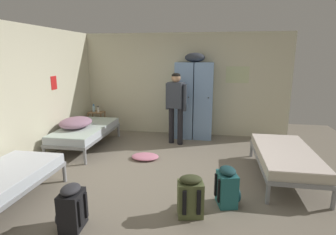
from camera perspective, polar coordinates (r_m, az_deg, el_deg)
The scene contains 14 objects.
ground_plane at distance 4.86m, azimuth -0.52°, elevation -11.66°, with size 8.19×8.19×0.00m, color gray.
room_backdrop at distance 6.06m, azimuth -10.26°, elevation 5.69°, with size 5.20×5.18×2.56m.
locker_bank at distance 6.73m, azimuth 5.45°, elevation 3.87°, with size 0.90×0.55×2.07m.
shelf_unit at distance 7.43m, azimuth -14.60°, elevation -0.54°, with size 0.38×0.30×0.57m.
bed_right at distance 4.98m, azimuth 23.26°, elevation -7.41°, with size 0.90×1.90×0.49m.
bed_left_rear at distance 6.31m, azimuth -16.79°, elevation -2.71°, with size 0.90×1.90×0.49m.
bedding_heap at distance 6.21m, azimuth -18.66°, elevation -1.00°, with size 0.65×0.81×0.22m.
person_traveler at distance 6.19m, azimuth 1.66°, elevation 3.28°, with size 0.49×0.31×1.63m.
water_bottle at distance 7.42m, azimuth -15.23°, elevation 1.86°, with size 0.07×0.07×0.20m.
lotion_bottle at distance 7.30m, azimuth -14.35°, elevation 1.63°, with size 0.06×0.06×0.16m.
backpack_olive at distance 3.64m, azimuth 4.65°, elevation -16.06°, with size 0.36×0.38×0.55m.
backpack_teal at distance 3.94m, azimuth 12.30°, elevation -13.96°, with size 0.38×0.37×0.55m.
backpack_black at distance 3.59m, azimuth -19.51°, elevation -17.33°, with size 0.35×0.34×0.55m.
clothes_pile_pink at distance 5.52m, azimuth -4.80°, elevation -8.12°, with size 0.55×0.43×0.09m.
Camera 1 is at (0.79, -4.35, 2.02)m, focal length 29.25 mm.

